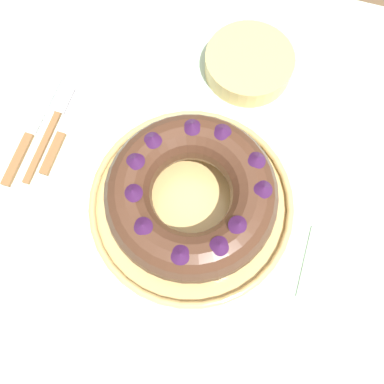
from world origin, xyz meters
TOP-DOWN VIEW (x-y plane):
  - ground_plane at (0.00, 0.00)m, footprint 8.00×8.00m
  - dining_table at (0.00, 0.00)m, footprint 1.46×1.05m
  - serving_dish at (-0.01, 0.00)m, footprint 0.34×0.34m
  - bundt_cake at (-0.01, 0.00)m, footprint 0.27×0.27m
  - fork at (-0.30, 0.07)m, footprint 0.02×0.20m
  - serving_knife at (-0.34, 0.04)m, footprint 0.02×0.23m
  - cake_knife at (-0.28, 0.06)m, footprint 0.02×0.19m
  - side_bowl at (0.01, 0.29)m, footprint 0.17×0.17m
  - napkin at (0.28, -0.04)m, footprint 0.17×0.12m

SIDE VIEW (x-z plane):
  - ground_plane at x=0.00m, z-range 0.00..0.00m
  - dining_table at x=0.00m, z-range 0.29..1.03m
  - napkin at x=0.28m, z-range 0.75..0.75m
  - cake_knife at x=-0.28m, z-range 0.74..0.75m
  - serving_knife at x=-0.34m, z-range 0.74..0.75m
  - fork at x=-0.30m, z-range 0.75..0.75m
  - serving_dish at x=-0.01m, z-range 0.75..0.77m
  - side_bowl at x=0.01m, z-range 0.75..0.79m
  - bundt_cake at x=-0.01m, z-range 0.77..0.85m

